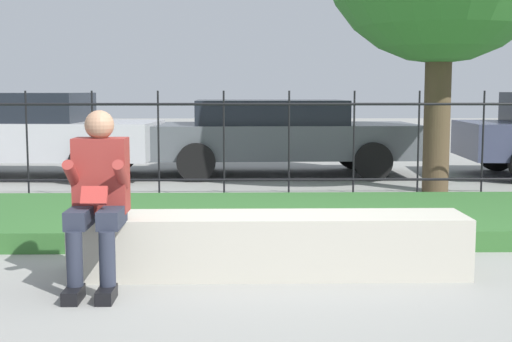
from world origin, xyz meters
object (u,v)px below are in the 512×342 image
object	(u,v)px
stone_bench	(270,248)
person_seated_reader	(98,191)
car_parked_left	(19,132)
car_parked_center	(278,134)

from	to	relation	value
stone_bench	person_seated_reader	xyz separation A→B (m)	(-1.23, -0.31, 0.48)
stone_bench	car_parked_left	size ratio (longest dim) A/B	0.67
person_seated_reader	car_parked_left	xyz separation A→B (m)	(-2.56, 6.48, 0.04)
car_parked_left	stone_bench	bearing A→B (deg)	-54.85
car_parked_left	car_parked_center	bearing A→B (deg)	7.25
stone_bench	car_parked_left	world-z (taller)	car_parked_left
person_seated_reader	car_parked_left	world-z (taller)	car_parked_left
stone_bench	person_seated_reader	size ratio (longest dim) A/B	2.36
stone_bench	car_parked_center	bearing A→B (deg)	86.49
person_seated_reader	car_parked_left	distance (m)	6.97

